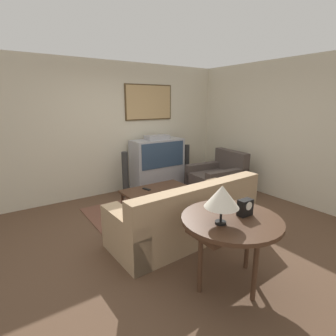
{
  "coord_description": "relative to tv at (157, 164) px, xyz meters",
  "views": [
    {
      "loc": [
        -2.1,
        -3.04,
        1.91
      ],
      "look_at": [
        0.46,
        0.74,
        0.75
      ],
      "focal_mm": 28.0,
      "sensor_mm": 36.0,
      "label": 1
    }
  ],
  "objects": [
    {
      "name": "speaker_tower_left",
      "position": [
        -0.8,
        -0.03,
        -0.13
      ],
      "size": [
        0.22,
        0.22,
        0.93
      ],
      "color": "black",
      "rests_on": "ground_plane"
    },
    {
      "name": "couch",
      "position": [
        -0.81,
        -2.09,
        -0.26
      ],
      "size": [
        2.18,
        0.95,
        0.86
      ],
      "rotation": [
        0.0,
        0.0,
        3.18
      ],
      "color": "tan",
      "rests_on": "ground_plane"
    },
    {
      "name": "tv",
      "position": [
        0.0,
        0.0,
        0.0
      ],
      "size": [
        1.15,
        0.49,
        1.21
      ],
      "color": "#9E9EA3",
      "rests_on": "ground_plane"
    },
    {
      "name": "wall_right",
      "position": [
        1.76,
        -1.75,
        0.78
      ],
      "size": [
        0.06,
        12.0,
        2.7
      ],
      "color": "beige",
      "rests_on": "ground_plane"
    },
    {
      "name": "armchair",
      "position": [
        0.89,
        -0.97,
        -0.28
      ],
      "size": [
        1.08,
        0.98,
        0.89
      ],
      "rotation": [
        0.0,
        0.0,
        -1.66
      ],
      "color": "#473D38",
      "rests_on": "ground_plane"
    },
    {
      "name": "area_rug",
      "position": [
        -0.56,
        -1.08,
        -0.57
      ],
      "size": [
        2.51,
        1.72,
        0.01
      ],
      "color": "brown",
      "rests_on": "ground_plane"
    },
    {
      "name": "table_lamp",
      "position": [
        -1.23,
        -3.14,
        0.46
      ],
      "size": [
        0.34,
        0.34,
        0.39
      ],
      "color": "black",
      "rests_on": "console_table"
    },
    {
      "name": "ground_plane",
      "position": [
        -0.87,
        -1.75,
        -0.57
      ],
      "size": [
        12.0,
        12.0,
        0.0
      ],
      "primitive_type": "plane",
      "color": "brown"
    },
    {
      "name": "wall_back",
      "position": [
        -0.86,
        0.38,
        0.79
      ],
      "size": [
        12.0,
        0.1,
        2.7
      ],
      "color": "beige",
      "rests_on": "ground_plane"
    },
    {
      "name": "remote",
      "position": [
        -0.84,
        -0.99,
        -0.15
      ],
      "size": [
        0.09,
        0.17,
        0.02
      ],
      "color": "black",
      "rests_on": "coffee_table"
    },
    {
      "name": "speaker_tower_right",
      "position": [
        0.8,
        -0.03,
        -0.13
      ],
      "size": [
        0.22,
        0.22,
        0.93
      ],
      "color": "black",
      "rests_on": "ground_plane"
    },
    {
      "name": "mantel_clock",
      "position": [
        -0.88,
        -3.14,
        0.27
      ],
      "size": [
        0.16,
        0.1,
        0.17
      ],
      "color": "black",
      "rests_on": "console_table"
    },
    {
      "name": "console_table",
      "position": [
        -1.04,
        -3.11,
        0.11
      ],
      "size": [
        1.03,
        1.03,
        0.75
      ],
      "color": "#472D1E",
      "rests_on": "ground_plane"
    },
    {
      "name": "coffee_table",
      "position": [
        -0.68,
        -1.01,
        -0.2
      ],
      "size": [
        1.17,
        0.54,
        0.41
      ],
      "color": "#472D1E",
      "rests_on": "ground_plane"
    }
  ]
}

